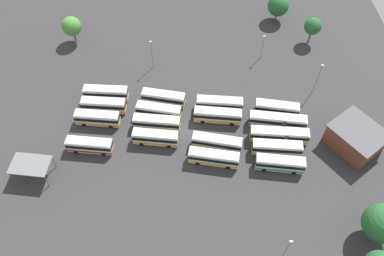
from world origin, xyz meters
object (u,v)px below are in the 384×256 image
bus_row0_slot0 (277,108)px  bus_row3_slot4 (90,145)px  bus_row2_slot3 (155,137)px  bus_row3_slot1 (104,105)px  depot_building (356,138)px  bus_row1_slot0 (220,104)px  bus_row0_slot3 (277,148)px  tree_east_edge (278,6)px  lamp_post_near_entrance (287,249)px  bus_row0_slot1 (278,121)px  bus_row1_slot1 (218,115)px  lamp_post_mid_lot (263,46)px  bus_row3_slot0 (106,93)px  bus_row1_slot3 (217,142)px  tree_west_edge (313,26)px  bus_row1_slot4 (214,158)px  bus_row0_slot4 (280,163)px  lamp_post_by_building (152,53)px  tree_northeast (72,26)px  lamp_post_far_corner (318,77)px  bus_row0_slot2 (279,135)px  bus_row2_slot0 (164,98)px  bus_row2_slot1 (159,111)px  bus_row2_slot2 (157,123)px  bus_row3_slot2 (97,118)px  maintenance_shelter (30,165)px

bus_row0_slot0 → bus_row3_slot4: size_ratio=1.01×
bus_row2_slot3 → bus_row3_slot1: size_ratio=0.97×
depot_building → bus_row1_slot0: bearing=-22.3°
bus_row0_slot3 → bus_row3_slot4: 41.45m
bus_row3_slot1 → tree_east_edge: tree_east_edge is taller
bus_row0_slot0 → lamp_post_near_entrance: bearing=81.9°
bus_row1_slot0 → bus_row3_slot4: size_ratio=1.08×
bus_row0_slot1 → bus_row1_slot1: size_ratio=1.18×
lamp_post_mid_lot → bus_row3_slot0: bearing=17.5°
bus_row1_slot3 → tree_west_edge: (-28.85, -34.41, 3.47)m
bus_row0_slot3 → bus_row1_slot4: same height
bus_row0_slot4 → bus_row1_slot3: size_ratio=0.94×
tree_west_edge → bus_row2_slot3: bearing=37.3°
lamp_post_near_entrance → lamp_post_by_building: size_ratio=0.99×
bus_row2_slot3 → bus_row3_slot0: same height
bus_row0_slot0 → bus_row1_slot0: 13.64m
bus_row0_slot3 → tree_northeast: tree_northeast is taller
bus_row0_slot1 → lamp_post_far_corner: lamp_post_far_corner is taller
bus_row0_slot3 → bus_row3_slot4: size_ratio=1.06×
bus_row0_slot2 → lamp_post_far_corner: bearing=-128.6°
bus_row0_slot1 → tree_northeast: bearing=-32.2°
bus_row0_slot2 → tree_northeast: 62.64m
bus_row3_slot4 → bus_row1_slot1: bearing=-166.3°
bus_row0_slot3 → bus_row1_slot4: 14.25m
bus_row3_slot0 → lamp_post_mid_lot: (-40.39, -12.76, 2.21)m
bus_row1_slot3 → bus_row3_slot4: bearing=-1.2°
tree_northeast → lamp_post_by_building: bearing=152.4°
bus_row2_slot0 → bus_row3_slot1: same height
bus_row2_slot1 → tree_east_edge: 49.11m
depot_building → tree_northeast: (67.39, -38.60, 2.30)m
bus_row3_slot0 → lamp_post_far_corner: size_ratio=1.21×
bus_row0_slot4 → bus_row1_slot4: same height
bus_row2_slot3 → tree_northeast: size_ratio=1.35×
lamp_post_far_corner → lamp_post_by_building: bearing=-14.4°
tree_northeast → tree_east_edge: 58.34m
bus_row0_slot2 → bus_row1_slot1: bearing=-25.0°
bus_row2_slot2 → bus_row3_slot1: same height
bus_row3_slot0 → bus_row3_slot4: 15.52m
bus_row0_slot4 → lamp_post_near_entrance: bearing=81.6°
bus_row1_slot0 → bus_row1_slot4: 15.30m
bus_row2_slot1 → bus_row3_slot2: bearing=5.8°
bus_row2_slot0 → maintenance_shelter: bearing=34.3°
bus_row3_slot2 → lamp_post_near_entrance: size_ratio=1.20×
bus_row2_slot3 → lamp_post_near_entrance: 36.57m
bus_row3_slot2 → depot_building: (-58.11, 8.99, 0.92)m
lamp_post_mid_lot → lamp_post_near_entrance: bearing=85.5°
bus_row0_slot0 → bus_row2_slot3: (28.79, 7.08, -0.00)m
bus_row1_slot4 → bus_row2_slot1: (11.97, -13.54, -0.00)m
bus_row2_slot2 → bus_row2_slot0: bearing=-102.2°
bus_row0_slot0 → bus_row0_slot3: bearing=79.9°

